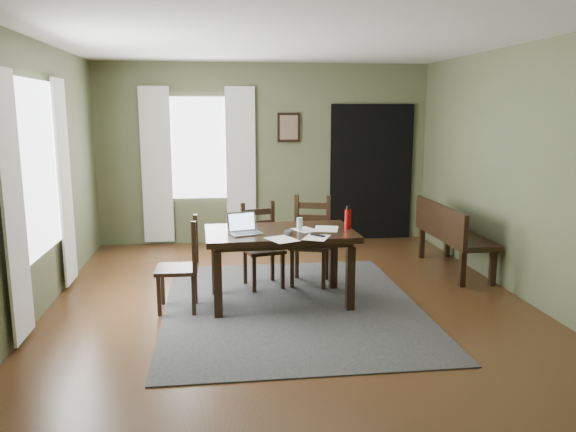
{
  "coord_description": "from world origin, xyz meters",
  "views": [
    {
      "loc": [
        -0.74,
        -5.5,
        2.01
      ],
      "look_at": [
        0.0,
        0.3,
        0.9
      ],
      "focal_mm": 35.0,
      "sensor_mm": 36.0,
      "label": 1
    }
  ],
  "objects": [
    {
      "name": "ground",
      "position": [
        0.0,
        0.0,
        -0.01
      ],
      "size": [
        5.0,
        6.0,
        0.01
      ],
      "color": "#492C16"
    },
    {
      "name": "room_shell",
      "position": [
        0.0,
        0.0,
        1.8
      ],
      "size": [
        5.02,
        6.02,
        2.71
      ],
      "color": "#555C3C",
      "rests_on": "ground"
    },
    {
      "name": "rug",
      "position": [
        0.0,
        0.0,
        0.01
      ],
      "size": [
        2.6,
        3.2,
        0.01
      ],
      "color": "#363636",
      "rests_on": "ground"
    },
    {
      "name": "dining_table",
      "position": [
        -0.1,
        0.15,
        0.68
      ],
      "size": [
        1.56,
        0.97,
        0.77
      ],
      "rotation": [
        0.0,
        0.0,
        0.03
      ],
      "color": "black",
      "rests_on": "rug"
    },
    {
      "name": "chair_end",
      "position": [
        -1.11,
        0.02,
        0.47
      ],
      "size": [
        0.42,
        0.42,
        0.94
      ],
      "rotation": [
        0.0,
        0.0,
        -1.58
      ],
      "color": "black",
      "rests_on": "rug"
    },
    {
      "name": "chair_back_left",
      "position": [
        -0.25,
        0.74,
        0.47
      ],
      "size": [
        0.51,
        0.51,
        0.96
      ],
      "rotation": [
        0.0,
        0.0,
        0.25
      ],
      "color": "black",
      "rests_on": "rug"
    },
    {
      "name": "chair_back_right",
      "position": [
        0.33,
        0.78,
        0.5
      ],
      "size": [
        0.55,
        0.55,
        1.01
      ],
      "rotation": [
        0.0,
        0.0,
        -0.3
      ],
      "color": "black",
      "rests_on": "rug"
    },
    {
      "name": "bench",
      "position": [
        2.14,
        1.06,
        0.51
      ],
      "size": [
        0.49,
        1.52,
        0.86
      ],
      "rotation": [
        0.0,
        0.0,
        1.57
      ],
      "color": "black",
      "rests_on": "ground"
    },
    {
      "name": "laptop",
      "position": [
        -0.48,
        0.06,
        0.83
      ],
      "size": [
        0.37,
        0.33,
        0.21
      ],
      "rotation": [
        0.0,
        0.0,
        0.32
      ],
      "color": "#B7B7BC",
      "rests_on": "dining_table"
    },
    {
      "name": "computer_mouse",
      "position": [
        -0.04,
        -0.03,
        0.8
      ],
      "size": [
        0.09,
        0.12,
        0.04
      ],
      "primitive_type": "cube",
      "rotation": [
        0.0,
        0.0,
        -0.35
      ],
      "color": "#3F3F42",
      "rests_on": "dining_table"
    },
    {
      "name": "tv_remote",
      "position": [
        0.24,
        -0.16,
        0.79
      ],
      "size": [
        0.14,
        0.15,
        0.02
      ],
      "primitive_type": "cube",
      "rotation": [
        0.0,
        0.0,
        0.71
      ],
      "color": "black",
      "rests_on": "dining_table"
    },
    {
      "name": "drinking_glass",
      "position": [
        0.1,
        0.13,
        0.85
      ],
      "size": [
        0.06,
        0.06,
        0.13
      ],
      "primitive_type": "cylinder",
      "rotation": [
        0.0,
        0.0,
        -0.06
      ],
      "color": "silver",
      "rests_on": "dining_table"
    },
    {
      "name": "water_bottle",
      "position": [
        0.61,
        0.13,
        0.89
      ],
      "size": [
        0.09,
        0.09,
        0.24
      ],
      "rotation": [
        0.0,
        0.0,
        -0.26
      ],
      "color": "#AA0E0D",
      "rests_on": "dining_table"
    },
    {
      "name": "paper_b",
      "position": [
        0.21,
        -0.23,
        0.78
      ],
      "size": [
        0.33,
        0.36,
        0.0
      ],
      "primitive_type": "cube",
      "rotation": [
        0.0,
        0.0,
        -0.44
      ],
      "color": "white",
      "rests_on": "dining_table"
    },
    {
      "name": "paper_c",
      "position": [
        0.16,
        0.14,
        0.78
      ],
      "size": [
        0.3,
        0.33,
        0.0
      ],
      "primitive_type": "cube",
      "rotation": [
        0.0,
        0.0,
        0.47
      ],
      "color": "white",
      "rests_on": "dining_table"
    },
    {
      "name": "paper_d",
      "position": [
        0.39,
        0.16,
        0.78
      ],
      "size": [
        0.31,
        0.36,
        0.0
      ],
      "primitive_type": "cube",
      "rotation": [
        0.0,
        0.0,
        -0.26
      ],
      "color": "white",
      "rests_on": "dining_table"
    },
    {
      "name": "paper_e",
      "position": [
        -0.13,
        -0.26,
        0.78
      ],
      "size": [
        0.35,
        0.38,
        0.0
      ],
      "primitive_type": "cube",
      "rotation": [
        0.0,
        0.0,
        0.44
      ],
      "color": "white",
      "rests_on": "dining_table"
    },
    {
      "name": "window_left",
      "position": [
        -2.47,
        0.2,
        1.45
      ],
      "size": [
        0.01,
        1.3,
        1.7
      ],
      "color": "white",
      "rests_on": "ground"
    },
    {
      "name": "window_back",
      "position": [
        -1.0,
        2.97,
        1.45
      ],
      "size": [
        1.0,
        0.01,
        1.5
      ],
      "color": "white",
      "rests_on": "ground"
    },
    {
      "name": "curtain_left_near",
      "position": [
        -2.44,
        -0.62,
        1.2
      ],
      "size": [
        0.03,
        0.48,
        2.3
      ],
      "color": "silver",
      "rests_on": "ground"
    },
    {
      "name": "curtain_left_far",
      "position": [
        -2.44,
        1.02,
        1.2
      ],
      "size": [
        0.03,
        0.48,
        2.3
      ],
      "color": "silver",
      "rests_on": "ground"
    },
    {
      "name": "curtain_back_left",
      "position": [
        -1.62,
        2.94,
        1.2
      ],
      "size": [
        0.44,
        0.03,
        2.3
      ],
      "color": "silver",
      "rests_on": "ground"
    },
    {
      "name": "curtain_back_right",
      "position": [
        -0.38,
        2.94,
        1.2
      ],
      "size": [
        0.44,
        0.03,
        2.3
      ],
      "color": "silver",
      "rests_on": "ground"
    },
    {
      "name": "framed_picture",
      "position": [
        0.35,
        2.97,
        1.75
      ],
      "size": [
        0.34,
        0.03,
        0.44
      ],
      "color": "black",
      "rests_on": "ground"
    },
    {
      "name": "doorway_back",
      "position": [
        1.65,
        2.97,
        1.05
      ],
      "size": [
        1.3,
        0.03,
        2.1
      ],
      "color": "black",
      "rests_on": "ground"
    }
  ]
}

